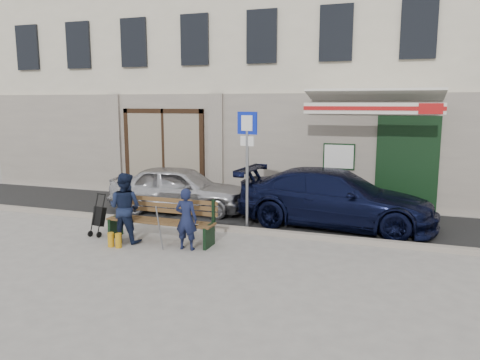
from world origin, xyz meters
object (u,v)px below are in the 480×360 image
at_px(car_silver, 179,189).
at_px(parking_sign, 247,151).
at_px(woman, 125,208).
at_px(man, 186,219).
at_px(car_navy, 335,198).
at_px(stroller, 99,217).
at_px(bench, 159,221).

bearing_deg(car_silver, parking_sign, -123.24).
bearing_deg(woman, man, 178.48).
bearing_deg(car_navy, woman, 128.80).
bearing_deg(car_navy, parking_sign, 122.96).
xyz_separation_m(parking_sign, man, (-0.69, -1.80, -1.21)).
bearing_deg(stroller, bench, 12.48).
xyz_separation_m(bench, man, (0.80, -0.31, 0.17)).
bearing_deg(man, parking_sign, -113.06).
distance_m(car_navy, parking_sign, 2.44).
xyz_separation_m(car_navy, parking_sign, (-1.88, -1.04, 1.16)).
bearing_deg(parking_sign, car_navy, 42.16).
height_order(car_navy, woman, woman).
bearing_deg(stroller, man, 4.67).
height_order(parking_sign, stroller, parking_sign).
distance_m(car_navy, bench, 4.22).
xyz_separation_m(car_silver, man, (1.62, -2.96, -0.01)).
xyz_separation_m(parking_sign, woman, (-2.14, -1.75, -1.10)).
height_order(car_navy, parking_sign, parking_sign).
bearing_deg(man, bench, -22.97).
bearing_deg(woman, bench, -158.01).
bearing_deg(car_silver, bench, -169.28).
bearing_deg(man, car_navy, -134.23).
relative_size(man, stroller, 1.36).
distance_m(car_silver, man, 3.37).
bearing_deg(woman, car_navy, -145.04).
relative_size(car_silver, bench, 1.56).
bearing_deg(bench, parking_sign, 45.06).
relative_size(woman, stroller, 1.61).
relative_size(man, woman, 0.84).
relative_size(car_navy, bench, 1.96).
bearing_deg(stroller, parking_sign, 38.54).
bearing_deg(stroller, car_navy, 39.37).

